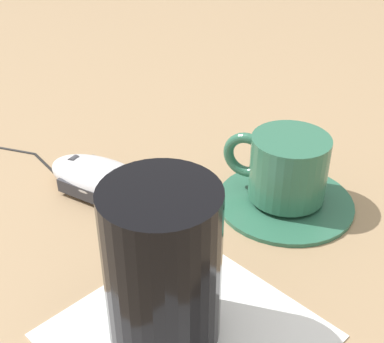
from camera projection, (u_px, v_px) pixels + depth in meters
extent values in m
plane|color=#9E7F5B|center=(209.00, 253.00, 0.46)|extent=(3.00, 3.00, 0.00)
cylinder|color=#2D664C|center=(285.00, 200.00, 0.51)|extent=(0.13, 0.13, 0.01)
cylinder|color=#2D664C|center=(289.00, 167.00, 0.50)|extent=(0.07, 0.07, 0.06)
torus|color=#2D664C|center=(247.00, 155.00, 0.51)|extent=(0.04, 0.04, 0.05)
ellipsoid|color=silver|center=(101.00, 178.00, 0.53)|extent=(0.11, 0.13, 0.03)
cylinder|color=#38383D|center=(75.00, 162.00, 0.54)|extent=(0.01, 0.01, 0.01)
cube|color=#38383D|center=(85.00, 194.00, 0.51)|extent=(0.04, 0.06, 0.01)
cube|color=#38383D|center=(117.00, 169.00, 0.55)|extent=(0.04, 0.06, 0.01)
cylinder|color=black|center=(44.00, 162.00, 0.58)|extent=(0.01, 0.05, 0.00)
cylinder|color=black|center=(16.00, 150.00, 0.60)|extent=(0.04, 0.04, 0.00)
sphere|color=black|center=(55.00, 172.00, 0.56)|extent=(0.00, 0.00, 0.00)
sphere|color=black|center=(35.00, 153.00, 0.60)|extent=(0.00, 0.00, 0.00)
cube|color=white|center=(187.00, 335.00, 0.38)|extent=(0.20, 0.20, 0.00)
cylinder|color=black|center=(162.00, 266.00, 0.35)|extent=(0.08, 0.08, 0.12)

